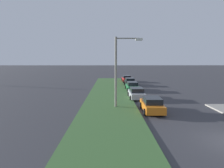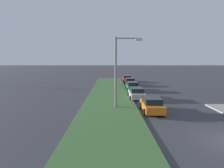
# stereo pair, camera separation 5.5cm
# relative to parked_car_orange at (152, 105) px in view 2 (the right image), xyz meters

# --- Properties ---
(grass_median) EXTENTS (60.00, 6.00, 0.12)m
(grass_median) POSITION_rel_parked_car_orange_xyz_m (2.62, 4.28, -0.66)
(grass_median) COLOR #3D6633
(grass_median) RESTS_ON ground
(parked_car_orange) EXTENTS (4.33, 2.08, 1.47)m
(parked_car_orange) POSITION_rel_parked_car_orange_xyz_m (0.00, 0.00, 0.00)
(parked_car_orange) COLOR orange
(parked_car_orange) RESTS_ON ground
(parked_car_silver) EXTENTS (4.32, 2.06, 1.47)m
(parked_car_silver) POSITION_rel_parked_car_orange_xyz_m (6.51, 0.65, 0.00)
(parked_car_silver) COLOR #B2B5BA
(parked_car_silver) RESTS_ON ground
(parked_car_green) EXTENTS (4.35, 2.12, 1.47)m
(parked_car_green) POSITION_rel_parked_car_orange_xyz_m (13.05, 0.46, 0.00)
(parked_car_green) COLOR #1E6B38
(parked_car_green) RESTS_ON ground
(parked_car_black) EXTENTS (4.33, 2.08, 1.47)m
(parked_car_black) POSITION_rel_parked_car_orange_xyz_m (19.57, 0.20, 0.00)
(parked_car_black) COLOR black
(parked_car_black) RESTS_ON ground
(parked_car_red) EXTENTS (4.38, 2.17, 1.47)m
(parked_car_red) POSITION_rel_parked_car_orange_xyz_m (25.53, 0.30, 0.00)
(parked_car_red) COLOR red
(parked_car_red) RESTS_ON ground
(streetlight) EXTENTS (0.38, 2.87, 7.50)m
(streetlight) POSITION_rel_parked_car_orange_xyz_m (1.66, 3.20, 3.67)
(streetlight) COLOR gray
(streetlight) RESTS_ON ground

